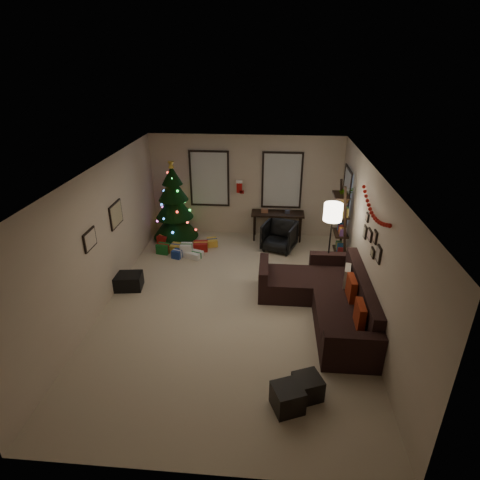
% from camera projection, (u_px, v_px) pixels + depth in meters
% --- Properties ---
extents(floor, '(7.00, 7.00, 0.00)m').
position_uv_depth(floor, '(232.00, 305.00, 7.80)').
color(floor, '#BFAC91').
rests_on(floor, ground).
extents(ceiling, '(7.00, 7.00, 0.00)m').
position_uv_depth(ceiling, '(231.00, 172.00, 6.65)').
color(ceiling, white).
rests_on(ceiling, floor).
extents(wall_back, '(5.00, 0.00, 5.00)m').
position_uv_depth(wall_back, '(245.00, 186.00, 10.38)').
color(wall_back, '#C4AF95').
rests_on(wall_back, floor).
extents(wall_front, '(5.00, 0.00, 5.00)m').
position_uv_depth(wall_front, '(197.00, 390.00, 4.07)').
color(wall_front, '#C4AF95').
rests_on(wall_front, floor).
extents(wall_left, '(0.00, 7.00, 7.00)m').
position_uv_depth(wall_left, '(100.00, 239.00, 7.42)').
color(wall_left, '#C4AF95').
rests_on(wall_left, floor).
extents(wall_right, '(0.00, 7.00, 7.00)m').
position_uv_depth(wall_right, '(370.00, 249.00, 7.04)').
color(wall_right, '#C4AF95').
rests_on(wall_right, floor).
extents(window_back_left, '(1.05, 0.06, 1.50)m').
position_uv_depth(window_back_left, '(210.00, 179.00, 10.34)').
color(window_back_left, '#728CB2').
rests_on(window_back_left, wall_back).
extents(window_back_right, '(1.05, 0.06, 1.50)m').
position_uv_depth(window_back_right, '(282.00, 180.00, 10.20)').
color(window_back_right, '#728CB2').
rests_on(window_back_right, wall_back).
extents(window_right_wall, '(0.06, 0.90, 1.30)m').
position_uv_depth(window_right_wall, '(347.00, 195.00, 9.28)').
color(window_right_wall, '#728CB2').
rests_on(window_right_wall, wall_right).
extents(christmas_tree, '(1.18, 1.18, 2.20)m').
position_uv_depth(christmas_tree, '(174.00, 208.00, 10.20)').
color(christmas_tree, black).
rests_on(christmas_tree, floor).
extents(presents, '(1.50, 1.01, 0.30)m').
position_uv_depth(presents, '(184.00, 248.00, 9.88)').
color(presents, maroon).
rests_on(presents, floor).
extents(sofa, '(1.99, 2.89, 0.90)m').
position_uv_depth(sofa, '(327.00, 299.00, 7.47)').
color(sofa, black).
rests_on(sofa, floor).
extents(pillow_red_a, '(0.12, 0.44, 0.44)m').
position_uv_depth(pillow_red_a, '(360.00, 315.00, 6.43)').
color(pillow_red_a, maroon).
rests_on(pillow_red_a, sofa).
extents(pillow_red_b, '(0.12, 0.44, 0.43)m').
position_uv_depth(pillow_red_b, '(351.00, 288.00, 7.17)').
color(pillow_red_b, maroon).
rests_on(pillow_red_b, sofa).
extents(pillow_cream, '(0.18, 0.39, 0.37)m').
position_uv_depth(pillow_cream, '(347.00, 276.00, 7.59)').
color(pillow_cream, '#BEAE9A').
rests_on(pillow_cream, sofa).
extents(ottoman_near, '(0.52, 0.52, 0.38)m').
position_uv_depth(ottoman_near, '(287.00, 398.00, 5.45)').
color(ottoman_near, black).
rests_on(ottoman_near, floor).
extents(ottoman_far, '(0.48, 0.48, 0.35)m').
position_uv_depth(ottoman_far, '(308.00, 387.00, 5.65)').
color(ottoman_far, black).
rests_on(ottoman_far, floor).
extents(desk, '(1.38, 0.49, 0.74)m').
position_uv_depth(desk, '(278.00, 216.00, 10.36)').
color(desk, black).
rests_on(desk, floor).
extents(desk_chair, '(0.89, 0.86, 0.73)m').
position_uv_depth(desk_chair, '(279.00, 236.00, 9.89)').
color(desk_chair, black).
rests_on(desk_chair, floor).
extents(bookshelf, '(0.30, 0.59, 2.03)m').
position_uv_depth(bookshelf, '(342.00, 228.00, 8.84)').
color(bookshelf, black).
rests_on(bookshelf, floor).
extents(potted_plant, '(0.56, 0.53, 0.48)m').
position_uv_depth(potted_plant, '(346.00, 192.00, 8.51)').
color(potted_plant, '#4C4C4C').
rests_on(potted_plant, bookshelf).
extents(floor_lamp, '(0.38, 0.38, 1.80)m').
position_uv_depth(floor_lamp, '(332.00, 217.00, 8.00)').
color(floor_lamp, black).
rests_on(floor_lamp, floor).
extents(art_map, '(0.04, 0.60, 0.50)m').
position_uv_depth(art_map, '(116.00, 215.00, 8.07)').
color(art_map, black).
rests_on(art_map, wall_left).
extents(art_abstract, '(0.04, 0.45, 0.35)m').
position_uv_depth(art_abstract, '(90.00, 240.00, 6.94)').
color(art_abstract, black).
rests_on(art_abstract, wall_left).
extents(gallery, '(0.03, 1.25, 0.54)m').
position_uv_depth(gallery, '(372.00, 239.00, 6.88)').
color(gallery, black).
rests_on(gallery, wall_right).
extents(garland, '(0.08, 1.90, 0.30)m').
position_uv_depth(garland, '(374.00, 209.00, 6.69)').
color(garland, '#A5140C').
rests_on(garland, wall_right).
extents(stocking_left, '(0.20, 0.05, 0.36)m').
position_uv_depth(stocking_left, '(240.00, 186.00, 10.22)').
color(stocking_left, '#990F0C').
rests_on(stocking_left, wall_back).
extents(stocking_right, '(0.20, 0.05, 0.36)m').
position_uv_depth(stocking_right, '(253.00, 182.00, 10.42)').
color(stocking_right, '#990F0C').
rests_on(stocking_right, wall_back).
extents(storage_bin, '(0.70, 0.52, 0.33)m').
position_uv_depth(storage_bin, '(126.00, 281.00, 8.30)').
color(storage_bin, black).
rests_on(storage_bin, floor).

